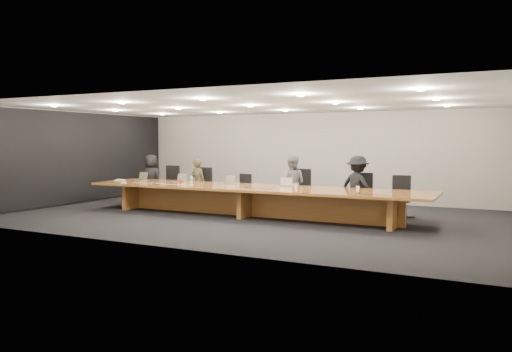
{
  "coord_description": "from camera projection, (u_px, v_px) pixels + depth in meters",
  "views": [
    {
      "loc": [
        5.73,
        -11.16,
        1.9
      ],
      "look_at": [
        0.0,
        0.3,
        1.0
      ],
      "focal_mm": 35.0,
      "sensor_mm": 36.0,
      "label": 1
    }
  ],
  "objects": [
    {
      "name": "ground",
      "position": [
        251.0,
        216.0,
        12.65
      ],
      "size": [
        12.0,
        12.0,
        0.0
      ],
      "primitive_type": "plane",
      "color": "black",
      "rests_on": "ground"
    },
    {
      "name": "back_wall",
      "position": [
        307.0,
        157.0,
        16.12
      ],
      "size": [
        12.0,
        0.02,
        2.8
      ],
      "primitive_type": "cube",
      "color": "beige",
      "rests_on": "ground"
    },
    {
      "name": "left_wall_panel",
      "position": [
        78.0,
        158.0,
        15.2
      ],
      "size": [
        0.08,
        7.84,
        2.74
      ],
      "primitive_type": "cube",
      "color": "black",
      "rests_on": "ground"
    },
    {
      "name": "conference_table",
      "position": [
        251.0,
        196.0,
        12.61
      ],
      "size": [
        9.0,
        1.8,
        0.75
      ],
      "color": "brown",
      "rests_on": "ground"
    },
    {
      "name": "chair_far_left",
      "position": [
        168.0,
        184.0,
        15.3
      ],
      "size": [
        0.62,
        0.62,
        1.17
      ],
      "primitive_type": null,
      "rotation": [
        0.0,
        0.0,
        -0.04
      ],
      "color": "black",
      "rests_on": "ground"
    },
    {
      "name": "chair_left",
      "position": [
        201.0,
        186.0,
        14.86
      ],
      "size": [
        0.59,
        0.59,
        1.13
      ],
      "primitive_type": null,
      "rotation": [
        0.0,
        0.0,
        -0.03
      ],
      "color": "black",
      "rests_on": "ground"
    },
    {
      "name": "chair_mid_left",
      "position": [
        241.0,
        191.0,
        14.1
      ],
      "size": [
        0.61,
        0.61,
        0.99
      ],
      "primitive_type": null,
      "rotation": [
        0.0,
        0.0,
        -0.23
      ],
      "color": "black",
      "rests_on": "ground"
    },
    {
      "name": "chair_mid_right",
      "position": [
        298.0,
        190.0,
        13.45
      ],
      "size": [
        0.72,
        0.72,
        1.17
      ],
      "primitive_type": null,
      "rotation": [
        0.0,
        0.0,
        -0.24
      ],
      "color": "black",
      "rests_on": "ground"
    },
    {
      "name": "chair_right",
      "position": [
        362.0,
        194.0,
        12.59
      ],
      "size": [
        0.63,
        0.63,
        1.12
      ],
      "primitive_type": null,
      "rotation": [
        0.0,
        0.0,
        0.12
      ],
      "color": "black",
      "rests_on": "ground"
    },
    {
      "name": "chair_far_right",
      "position": [
        401.0,
        197.0,
        12.26
      ],
      "size": [
        0.6,
        0.6,
        1.07
      ],
      "primitive_type": null,
      "rotation": [
        0.0,
        0.0,
        0.11
      ],
      "color": "black",
      "rests_on": "ground"
    },
    {
      "name": "person_a",
      "position": [
        151.0,
        179.0,
        15.44
      ],
      "size": [
        0.76,
        0.54,
        1.48
      ],
      "primitive_type": "imported",
      "rotation": [
        0.0,
        0.0,
        3.05
      ],
      "color": "black",
      "rests_on": "ground"
    },
    {
      "name": "person_b",
      "position": [
        198.0,
        182.0,
        14.81
      ],
      "size": [
        0.53,
        0.38,
        1.37
      ],
      "primitive_type": "imported",
      "rotation": [
        0.0,
        0.0,
        3.04
      ],
      "color": "#37331E",
      "rests_on": "ground"
    },
    {
      "name": "person_c",
      "position": [
        292.0,
        184.0,
        13.33
      ],
      "size": [
        0.79,
        0.64,
        1.52
      ],
      "primitive_type": "imported",
      "rotation": [
        0.0,
        0.0,
        3.23
      ],
      "color": "slate",
      "rests_on": "ground"
    },
    {
      "name": "person_d",
      "position": [
        358.0,
        186.0,
        12.54
      ],
      "size": [
        1.13,
        0.89,
        1.53
      ],
      "primitive_type": "imported",
      "rotation": [
        0.0,
        0.0,
        2.76
      ],
      "color": "black",
      "rests_on": "ground"
    },
    {
      "name": "laptop_a",
      "position": [
        140.0,
        176.0,
        14.61
      ],
      "size": [
        0.34,
        0.26,
        0.25
      ],
      "primitive_type": null,
      "rotation": [
        0.0,
        0.0,
        -0.11
      ],
      "color": "tan",
      "rests_on": "conference_table"
    },
    {
      "name": "laptop_b",
      "position": [
        180.0,
        178.0,
        13.99
      ],
      "size": [
        0.32,
        0.24,
        0.24
      ],
      "primitive_type": null,
      "rotation": [
        0.0,
        0.0,
        -0.06
      ],
      "color": "#B9A88D",
      "rests_on": "conference_table"
    },
    {
      "name": "laptop_c",
      "position": [
        227.0,
        180.0,
        13.28
      ],
      "size": [
        0.36,
        0.3,
        0.25
      ],
      "primitive_type": null,
      "rotation": [
        0.0,
        0.0,
        -0.25
      ],
      "color": "tan",
      "rests_on": "conference_table"
    },
    {
      "name": "laptop_d",
      "position": [
        285.0,
        182.0,
        12.54
      ],
      "size": [
        0.34,
        0.28,
        0.24
      ],
      "primitive_type": null,
      "rotation": [
        0.0,
        0.0,
        0.21
      ],
      "color": "#C4B795",
      "rests_on": "conference_table"
    },
    {
      "name": "water_bottle",
      "position": [
        191.0,
        180.0,
        13.6
      ],
      "size": [
        0.07,
        0.07,
        0.2
      ],
      "primitive_type": "cylinder",
      "rotation": [
        0.0,
        0.0,
        -0.13
      ],
      "color": "#B5C6C2",
      "rests_on": "conference_table"
    },
    {
      "name": "amber_mug",
      "position": [
        181.0,
        181.0,
        13.68
      ],
      "size": [
        0.08,
        0.08,
        0.1
      ],
      "primitive_type": "cylinder",
      "rotation": [
        0.0,
        0.0,
        0.01
      ],
      "color": "brown",
      "rests_on": "conference_table"
    },
    {
      "name": "paper_cup_near",
      "position": [
        296.0,
        187.0,
        12.14
      ],
      "size": [
        0.08,
        0.08,
        0.08
      ],
      "primitive_type": "cone",
      "rotation": [
        0.0,
        0.0,
        0.24
      ],
      "color": "silver",
      "rests_on": "conference_table"
    },
    {
      "name": "paper_cup_far",
      "position": [
        358.0,
        188.0,
        11.64
      ],
      "size": [
        0.1,
        0.1,
        0.1
      ],
      "primitive_type": "cone",
      "rotation": [
        0.0,
        0.0,
        -0.19
      ],
      "color": "silver",
      "rests_on": "conference_table"
    },
    {
      "name": "notepad",
      "position": [
        120.0,
        180.0,
        14.6
      ],
      "size": [
        0.31,
        0.28,
        0.02
      ],
      "primitive_type": "cube",
      "rotation": [
        0.0,
        0.0,
        0.32
      ],
      "color": "white",
      "rests_on": "conference_table"
    },
    {
      "name": "lime_gadget",
      "position": [
        119.0,
        179.0,
        14.6
      ],
      "size": [
        0.18,
        0.14,
        0.02
      ],
      "primitive_type": "cube",
      "rotation": [
        0.0,
        0.0,
        0.36
      ],
      "color": "#61C033",
      "rests_on": "notepad"
    },
    {
      "name": "av_box",
      "position": [
        122.0,
        182.0,
        13.91
      ],
      "size": [
        0.27,
        0.23,
        0.03
      ],
      "primitive_type": "cube",
      "rotation": [
        0.0,
        0.0,
        -0.34
      ],
      "color": "silver",
      "rests_on": "conference_table"
    },
    {
      "name": "mic_left",
      "position": [
        154.0,
        184.0,
        13.31
      ],
      "size": [
        0.16,
        0.16,
        0.03
      ],
      "primitive_type": "cone",
      "rotation": [
        0.0,
        0.0,
        0.44
      ],
      "color": "black",
      "rests_on": "conference_table"
    },
    {
      "name": "mic_center",
      "position": [
        247.0,
        187.0,
        12.25
      ],
      "size": [
        0.13,
        0.13,
        0.03
      ],
      "primitive_type": "cone",
      "rotation": [
        0.0,
        0.0,
        -0.17
      ],
      "color": "black",
      "rests_on": "conference_table"
    },
    {
      "name": "mic_right",
      "position": [
        358.0,
        193.0,
        10.87
      ],
      "size": [
        0.16,
        0.16,
        0.03
      ],
      "primitive_type": "cone",
      "rotation": [
        0.0,
        0.0,
        -0.27
      ],
      "color": "black",
      "rests_on": "conference_table"
    }
  ]
}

